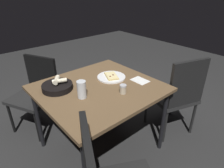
{
  "coord_description": "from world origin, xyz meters",
  "views": [
    {
      "loc": [
        1.25,
        -0.93,
        1.57
      ],
      "look_at": [
        0.07,
        0.09,
        0.75
      ],
      "focal_mm": 31.37,
      "sensor_mm": 36.0,
      "label": 1
    }
  ],
  "objects_px": {
    "chair_near": "(178,93)",
    "dining_table": "(99,93)",
    "chair_far": "(36,89)",
    "bread_basket": "(57,86)",
    "pepper_shaker": "(123,90)",
    "pizza_plate": "(111,77)",
    "beer_glass": "(82,90)"
  },
  "relations": [
    {
      "from": "pizza_plate",
      "to": "chair_far",
      "type": "relative_size",
      "value": 0.33
    },
    {
      "from": "pepper_shaker",
      "to": "chair_far",
      "type": "relative_size",
      "value": 0.1
    },
    {
      "from": "chair_near",
      "to": "dining_table",
      "type": "bearing_deg",
      "value": -114.53
    },
    {
      "from": "chair_far",
      "to": "beer_glass",
      "type": "bearing_deg",
      "value": 5.73
    },
    {
      "from": "dining_table",
      "to": "pepper_shaker",
      "type": "distance_m",
      "value": 0.26
    },
    {
      "from": "pizza_plate",
      "to": "bread_basket",
      "type": "relative_size",
      "value": 1.04
    },
    {
      "from": "beer_glass",
      "to": "pepper_shaker",
      "type": "relative_size",
      "value": 1.85
    },
    {
      "from": "pizza_plate",
      "to": "bread_basket",
      "type": "distance_m",
      "value": 0.53
    },
    {
      "from": "pepper_shaker",
      "to": "dining_table",
      "type": "bearing_deg",
      "value": -158.89
    },
    {
      "from": "bread_basket",
      "to": "dining_table",
      "type": "bearing_deg",
      "value": 55.71
    },
    {
      "from": "beer_glass",
      "to": "chair_near",
      "type": "xyz_separation_m",
      "value": [
        0.3,
        0.99,
        -0.27
      ]
    },
    {
      "from": "dining_table",
      "to": "chair_near",
      "type": "relative_size",
      "value": 1.12
    },
    {
      "from": "dining_table",
      "to": "pizza_plate",
      "type": "height_order",
      "value": "pizza_plate"
    },
    {
      "from": "pepper_shaker",
      "to": "chair_near",
      "type": "height_order",
      "value": "chair_near"
    },
    {
      "from": "pizza_plate",
      "to": "pepper_shaker",
      "type": "distance_m",
      "value": 0.32
    },
    {
      "from": "beer_glass",
      "to": "bread_basket",
      "type": "bearing_deg",
      "value": -161.04
    },
    {
      "from": "dining_table",
      "to": "chair_far",
      "type": "distance_m",
      "value": 0.87
    },
    {
      "from": "bread_basket",
      "to": "pepper_shaker",
      "type": "relative_size",
      "value": 3.36
    },
    {
      "from": "beer_glass",
      "to": "chair_near",
      "type": "relative_size",
      "value": 0.16
    },
    {
      "from": "beer_glass",
      "to": "chair_near",
      "type": "bearing_deg",
      "value": 72.93
    },
    {
      "from": "pizza_plate",
      "to": "bread_basket",
      "type": "xyz_separation_m",
      "value": [
        -0.13,
        -0.51,
        0.02
      ]
    },
    {
      "from": "beer_glass",
      "to": "pepper_shaker",
      "type": "xyz_separation_m",
      "value": [
        0.17,
        0.3,
        -0.03
      ]
    },
    {
      "from": "pizza_plate",
      "to": "bread_basket",
      "type": "bearing_deg",
      "value": -104.53
    },
    {
      "from": "pizza_plate",
      "to": "chair_near",
      "type": "height_order",
      "value": "chair_near"
    },
    {
      "from": "bread_basket",
      "to": "pepper_shaker",
      "type": "bearing_deg",
      "value": 42.13
    },
    {
      "from": "pepper_shaker",
      "to": "chair_far",
      "type": "bearing_deg",
      "value": -159.39
    },
    {
      "from": "beer_glass",
      "to": "dining_table",
      "type": "bearing_deg",
      "value": 103.34
    },
    {
      "from": "bread_basket",
      "to": "pizza_plate",
      "type": "bearing_deg",
      "value": 75.47
    },
    {
      "from": "beer_glass",
      "to": "chair_far",
      "type": "relative_size",
      "value": 0.18
    },
    {
      "from": "chair_near",
      "to": "chair_far",
      "type": "height_order",
      "value": "chair_near"
    },
    {
      "from": "pizza_plate",
      "to": "chair_near",
      "type": "distance_m",
      "value": 0.74
    },
    {
      "from": "pizza_plate",
      "to": "pepper_shaker",
      "type": "height_order",
      "value": "pepper_shaker"
    }
  ]
}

